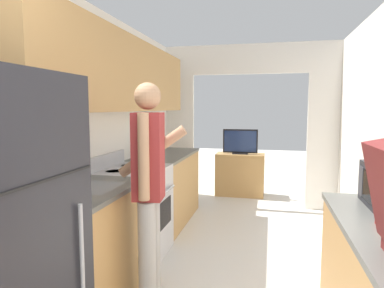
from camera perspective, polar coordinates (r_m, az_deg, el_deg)
The scene contains 8 objects.
wall_left at distance 3.25m, azimuth -16.74°, elevation 5.53°, with size 0.38×7.04×2.50m.
wall_far_with_doorway at distance 5.38m, azimuth 9.41°, elevation 5.05°, with size 3.05×0.06×2.50m.
counter_left at distance 3.82m, azimuth -8.55°, elevation -10.32°, with size 0.62×3.39×0.92m.
range_oven at distance 3.63m, azimuth -9.69°, elevation -11.16°, with size 0.66×0.78×1.06m.
person at distance 2.59m, azimuth -7.21°, elevation -7.57°, with size 0.55×0.41×1.72m.
tv_cabinet at distance 6.11m, azimuth 8.00°, elevation -5.03°, with size 0.83×0.42×0.74m.
television at distance 5.98m, azimuth 8.05°, elevation 0.35°, with size 0.60×0.16×0.43m.
knife at distance 4.08m, azimuth -5.88°, elevation -2.50°, with size 0.04×0.31×0.02m.
Camera 1 is at (0.33, -0.69, 1.54)m, focal length 32.00 mm.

